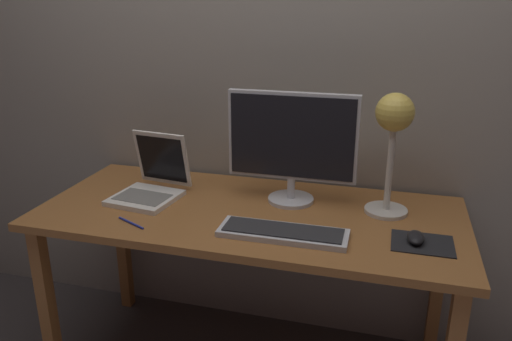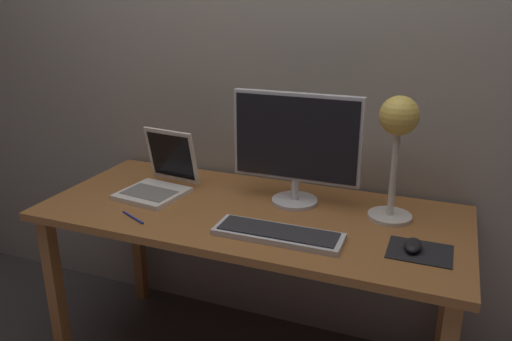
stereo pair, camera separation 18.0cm
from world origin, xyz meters
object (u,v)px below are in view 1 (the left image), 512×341
object	(u,v)px
mouse	(416,237)
pen	(131,223)
laptop	(153,179)
desk_lamp	(393,128)
monitor	(292,142)
keyboard_main	(283,233)

from	to	relation	value
mouse	pen	size ratio (longest dim) A/B	0.69
laptop	pen	distance (m)	0.29
pen	desk_lamp	bearing A→B (deg)	21.66
laptop	desk_lamp	xyz separation A→B (m)	(0.92, 0.07, 0.26)
desk_lamp	monitor	bearing A→B (deg)	178.34
mouse	pen	xyz separation A→B (m)	(-0.98, -0.12, -0.02)
monitor	keyboard_main	size ratio (longest dim) A/B	1.13
laptop	pen	size ratio (longest dim) A/B	2.22
monitor	laptop	size ratio (longest dim) A/B	1.61
monitor	mouse	bearing A→B (deg)	-27.00
laptop	mouse	distance (m)	1.04
monitor	desk_lamp	world-z (taller)	desk_lamp
pen	mouse	bearing A→B (deg)	6.95
keyboard_main	mouse	xyz separation A→B (m)	(0.43, 0.07, 0.01)
keyboard_main	desk_lamp	size ratio (longest dim) A/B	0.97
keyboard_main	monitor	bearing A→B (deg)	96.91
monitor	pen	xyz separation A→B (m)	(-0.51, -0.36, -0.24)
pen	laptop	bearing A→B (deg)	99.35
keyboard_main	pen	bearing A→B (deg)	-174.40
keyboard_main	desk_lamp	bearing A→B (deg)	41.66
mouse	keyboard_main	bearing A→B (deg)	-171.36
desk_lamp	mouse	distance (m)	0.40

